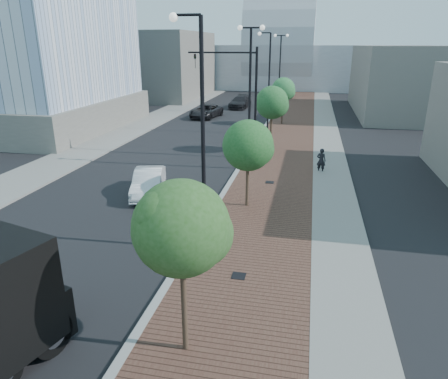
# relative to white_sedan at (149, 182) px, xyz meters

# --- Properties ---
(sidewalk) EXTENTS (7.00, 140.00, 0.12)m
(sidewalk) POSITION_rel_white_sedan_xyz_m (7.70, 24.21, -0.67)
(sidewalk) COLOR #4C2D23
(sidewalk) RESTS_ON ground
(concrete_strip) EXTENTS (2.40, 140.00, 0.13)m
(concrete_strip) POSITION_rel_white_sedan_xyz_m (10.40, 24.21, -0.67)
(concrete_strip) COLOR slate
(concrete_strip) RESTS_ON ground
(curb) EXTENTS (0.30, 140.00, 0.14)m
(curb) POSITION_rel_white_sedan_xyz_m (4.20, 24.21, -0.66)
(curb) COLOR gray
(curb) RESTS_ON ground
(west_sidewalk) EXTENTS (4.00, 140.00, 0.12)m
(west_sidewalk) POSITION_rel_white_sedan_xyz_m (-8.80, 24.21, -0.67)
(west_sidewalk) COLOR slate
(west_sidewalk) RESTS_ON ground
(white_sedan) EXTENTS (2.62, 4.69, 1.47)m
(white_sedan) POSITION_rel_white_sedan_xyz_m (0.00, 0.00, 0.00)
(white_sedan) COLOR silver
(white_sedan) RESTS_ON ground
(dark_car_mid) EXTENTS (3.36, 5.77, 1.51)m
(dark_car_mid) POSITION_rel_white_sedan_xyz_m (-3.24, 25.95, 0.02)
(dark_car_mid) COLOR black
(dark_car_mid) RESTS_ON ground
(dark_car_far) EXTENTS (2.65, 5.59, 1.57)m
(dark_car_far) POSITION_rel_white_sedan_xyz_m (-0.65, 34.44, 0.05)
(dark_car_far) COLOR black
(dark_car_far) RESTS_ON ground
(pedestrian) EXTENTS (0.69, 0.54, 1.67)m
(pedestrian) POSITION_rel_white_sedan_xyz_m (9.68, 6.35, 0.10)
(pedestrian) COLOR black
(pedestrian) RESTS_ON ground
(streetlight_1) EXTENTS (1.44, 0.56, 9.21)m
(streetlight_1) POSITION_rel_white_sedan_xyz_m (4.69, -5.79, 3.61)
(streetlight_1) COLOR black
(streetlight_1) RESTS_ON ground
(streetlight_2) EXTENTS (1.72, 0.56, 9.28)m
(streetlight_2) POSITION_rel_white_sedan_xyz_m (4.80, 6.21, 4.09)
(streetlight_2) COLOR black
(streetlight_2) RESTS_ON ground
(streetlight_3) EXTENTS (1.44, 0.56, 9.21)m
(streetlight_3) POSITION_rel_white_sedan_xyz_m (4.69, 18.21, 3.61)
(streetlight_3) COLOR black
(streetlight_3) RESTS_ON ground
(streetlight_4) EXTENTS (1.72, 0.56, 9.28)m
(streetlight_4) POSITION_rel_white_sedan_xyz_m (4.80, 30.21, 4.09)
(streetlight_4) COLOR black
(streetlight_4) RESTS_ON ground
(traffic_mast) EXTENTS (5.09, 0.20, 8.00)m
(traffic_mast) POSITION_rel_white_sedan_xyz_m (3.90, 9.21, 4.25)
(traffic_mast) COLOR black
(traffic_mast) RESTS_ON ground
(tree_0) EXTENTS (2.52, 2.50, 5.06)m
(tree_0) POSITION_rel_white_sedan_xyz_m (5.85, -11.76, 3.07)
(tree_0) COLOR #382619
(tree_0) RESTS_ON ground
(tree_1) EXTENTS (2.61, 2.60, 4.65)m
(tree_1) POSITION_rel_white_sedan_xyz_m (5.85, -0.76, 2.60)
(tree_1) COLOR #382619
(tree_1) RESTS_ON ground
(tree_2) EXTENTS (2.56, 2.54, 5.19)m
(tree_2) POSITION_rel_white_sedan_xyz_m (5.85, 11.24, 3.17)
(tree_2) COLOR #382619
(tree_2) RESTS_ON ground
(tree_3) EXTENTS (2.49, 2.46, 4.93)m
(tree_3) POSITION_rel_white_sedan_xyz_m (5.85, 23.24, 2.96)
(tree_3) COLOR #382619
(tree_3) RESTS_ON ground
(tower_podium) EXTENTS (19.00, 19.00, 3.00)m
(tower_podium) POSITION_rel_white_sedan_xyz_m (-19.80, 16.21, 0.77)
(tower_podium) COLOR #66625C
(tower_podium) RESTS_ON ground
(convention_center) EXTENTS (50.00, 30.00, 50.00)m
(convention_center) POSITION_rel_white_sedan_xyz_m (2.20, 69.21, 5.27)
(convention_center) COLOR #A2A6AC
(convention_center) RESTS_ON ground
(commercial_block_nw) EXTENTS (14.00, 20.00, 10.00)m
(commercial_block_nw) POSITION_rel_white_sedan_xyz_m (-15.80, 44.21, 4.27)
(commercial_block_nw) COLOR slate
(commercial_block_nw) RESTS_ON ground
(commercial_block_ne) EXTENTS (12.00, 22.00, 8.00)m
(commercial_block_ne) POSITION_rel_white_sedan_xyz_m (20.20, 34.21, 3.27)
(commercial_block_ne) COLOR slate
(commercial_block_ne) RESTS_ON ground
(utility_cover_1) EXTENTS (0.50, 0.50, 0.02)m
(utility_cover_1) POSITION_rel_white_sedan_xyz_m (6.60, -7.79, -0.60)
(utility_cover_1) COLOR black
(utility_cover_1) RESTS_ON sidewalk
(utility_cover_2) EXTENTS (0.50, 0.50, 0.02)m
(utility_cover_2) POSITION_rel_white_sedan_xyz_m (6.60, 3.21, -0.60)
(utility_cover_2) COLOR black
(utility_cover_2) RESTS_ON sidewalk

